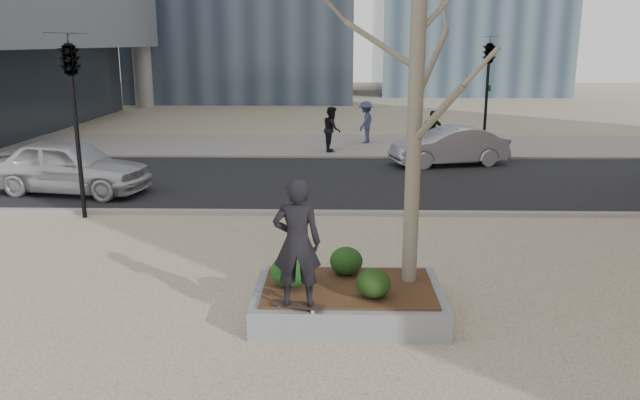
{
  "coord_description": "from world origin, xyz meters",
  "views": [
    {
      "loc": [
        0.77,
        -9.32,
        4.27
      ],
      "look_at": [
        0.5,
        2.0,
        1.4
      ],
      "focal_mm": 35.0,
      "sensor_mm": 36.0,
      "label": 1
    }
  ],
  "objects_px": {
    "skateboard": "(298,307)",
    "skateboarder": "(297,243)",
    "planter": "(348,301)",
    "police_car": "(70,166)"
  },
  "relations": [
    {
      "from": "skateboard",
      "to": "skateboarder",
      "type": "xyz_separation_m",
      "value": [
        -0.0,
        0.0,
        0.99
      ]
    },
    {
      "from": "planter",
      "to": "police_car",
      "type": "relative_size",
      "value": 0.65
    },
    {
      "from": "police_car",
      "to": "skateboarder",
      "type": "bearing_deg",
      "value": -131.09
    },
    {
      "from": "skateboard",
      "to": "police_car",
      "type": "distance_m",
      "value": 11.43
    },
    {
      "from": "skateboard",
      "to": "skateboarder",
      "type": "relative_size",
      "value": 0.41
    },
    {
      "from": "skateboard",
      "to": "police_car",
      "type": "bearing_deg",
      "value": 144.24
    },
    {
      "from": "skateboarder",
      "to": "police_car",
      "type": "xyz_separation_m",
      "value": [
        -7.1,
        8.95,
        -0.68
      ]
    },
    {
      "from": "skateboard",
      "to": "police_car",
      "type": "xyz_separation_m",
      "value": [
        -7.1,
        8.95,
        0.31
      ]
    },
    {
      "from": "planter",
      "to": "police_car",
      "type": "xyz_separation_m",
      "value": [
        -7.86,
        8.14,
        0.58
      ]
    },
    {
      "from": "skateboarder",
      "to": "police_car",
      "type": "distance_m",
      "value": 11.44
    }
  ]
}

